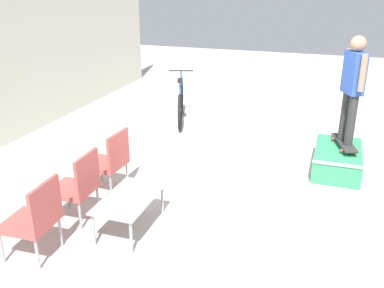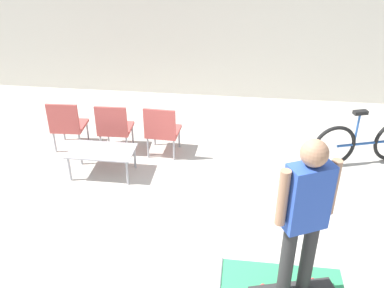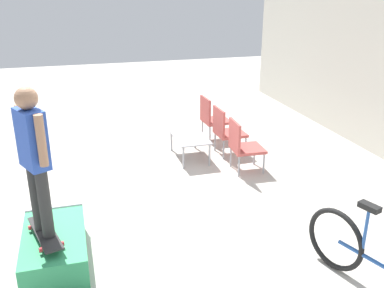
{
  "view_description": "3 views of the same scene",
  "coord_description": "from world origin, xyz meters",
  "views": [
    {
      "loc": [
        -5.62,
        -0.94,
        2.9
      ],
      "look_at": [
        -0.33,
        0.86,
        0.69
      ],
      "focal_mm": 40.0,
      "sensor_mm": 36.0,
      "label": 1
    },
    {
      "loc": [
        0.5,
        -4.22,
        3.7
      ],
      "look_at": [
        -0.17,
        1.12,
        0.7
      ],
      "focal_mm": 40.0,
      "sensor_mm": 36.0,
      "label": 2
    },
    {
      "loc": [
        5.48,
        -0.75,
        3.05
      ],
      "look_at": [
        -0.49,
        0.96,
        0.7
      ],
      "focal_mm": 40.0,
      "sensor_mm": 36.0,
      "label": 3
    }
  ],
  "objects": [
    {
      "name": "ground_plane",
      "position": [
        0.0,
        0.0,
        0.0
      ],
      "size": [
        24.0,
        24.0,
        0.0
      ],
      "primitive_type": "plane",
      "color": "#B7B2A8"
    },
    {
      "name": "house_wall_back",
      "position": [
        0.0,
        4.66,
        1.5
      ],
      "size": [
        12.0,
        0.06,
        3.0
      ],
      "color": "beige",
      "rests_on": "ground_plane"
    },
    {
      "name": "person_skater",
      "position": [
        1.1,
        -1.19,
        1.42
      ],
      "size": [
        0.52,
        0.35,
        1.64
      ],
      "rotation": [
        0.0,
        0.0,
        0.45
      ],
      "color": "#2D2D2D",
      "rests_on": "skateboard_on_ramp"
    },
    {
      "name": "coffee_table",
      "position": [
        -1.59,
        1.23,
        0.38
      ],
      "size": [
        1.0,
        0.58,
        0.43
      ],
      "color": "#9E9EA3",
      "rests_on": "ground_plane"
    },
    {
      "name": "patio_chair_left",
      "position": [
        -2.4,
        1.93,
        0.49
      ],
      "size": [
        0.55,
        0.55,
        0.9
      ],
      "rotation": [
        0.0,
        0.0,
        3.19
      ],
      "color": "#99999E",
      "rests_on": "ground_plane"
    },
    {
      "name": "patio_chair_center",
      "position": [
        -1.58,
        1.93,
        0.49
      ],
      "size": [
        0.54,
        0.54,
        0.9
      ],
      "rotation": [
        0.0,
        0.0,
        3.18
      ],
      "color": "#99999E",
      "rests_on": "ground_plane"
    },
    {
      "name": "patio_chair_right",
      "position": [
        -0.77,
        1.93,
        0.49
      ],
      "size": [
        0.55,
        0.55,
        0.9
      ],
      "rotation": [
        0.0,
        0.0,
        3.09
      ],
      "color": "#99999E",
      "rests_on": "ground_plane"
    },
    {
      "name": "bicycle",
      "position": [
        2.5,
        2.08,
        0.39
      ],
      "size": [
        1.72,
        0.7,
        1.02
      ],
      "rotation": [
        0.0,
        0.0,
        0.32
      ],
      "color": "black",
      "rests_on": "ground_plane"
    }
  ]
}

